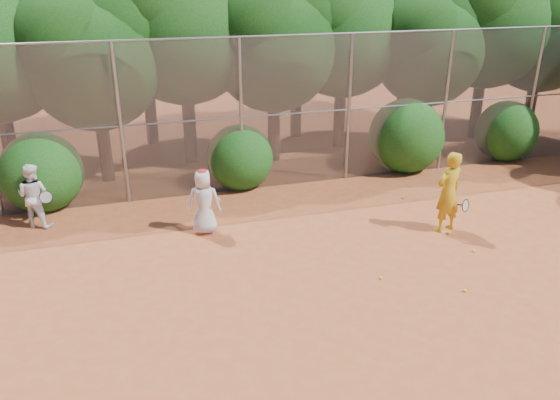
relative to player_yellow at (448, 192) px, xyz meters
name	(u,v)px	position (x,y,z in m)	size (l,w,h in m)	color
ground	(373,302)	(-2.83, -2.23, -0.93)	(80.00, 80.00, 0.00)	#A24924
fence_back	(274,113)	(-2.95, 3.77, 1.12)	(20.05, 0.09, 4.03)	gray
tree_2	(94,50)	(-7.28, 5.60, 2.65)	(3.99, 3.47, 5.47)	black
tree_3	(184,12)	(-4.77, 6.61, 3.46)	(4.89, 4.26, 6.70)	black
tree_4	(275,35)	(-2.28, 6.01, 2.82)	(4.19, 3.64, 5.73)	black
tree_5	(345,20)	(0.22, 6.81, 3.11)	(4.51, 3.92, 6.17)	black
tree_6	(431,41)	(2.71, 5.80, 2.53)	(3.86, 3.36, 5.29)	black
tree_7	(491,10)	(5.23, 6.41, 3.35)	(4.77, 4.14, 6.53)	black
tree_8	(546,24)	(7.22, 6.11, 2.88)	(4.25, 3.70, 5.82)	black
tree_10	(142,0)	(-5.77, 8.81, 3.69)	(5.15, 4.48, 7.06)	black
tree_11	(298,13)	(-0.78, 8.41, 3.23)	(4.64, 4.03, 6.35)	black
bush_0	(41,169)	(-8.83, 4.07, 0.07)	(2.00, 2.00, 2.00)	#134611
bush_1	(240,154)	(-3.83, 4.07, -0.03)	(1.80, 1.80, 1.80)	#134611
bush_2	(406,133)	(1.17, 4.07, 0.17)	(2.20, 2.20, 2.20)	#134611
bush_3	(507,128)	(4.67, 4.07, 0.02)	(1.90, 1.90, 1.90)	#134611
player_yellow	(448,192)	(0.00, 0.00, 0.00)	(0.89, 0.60, 1.87)	gold
player_teen	(204,201)	(-5.25, 1.46, -0.18)	(0.83, 0.64, 1.52)	silver
player_white	(33,195)	(-8.92, 2.91, -0.18)	(0.91, 0.83, 1.51)	white
ball_0	(449,233)	(-0.01, -0.23, -0.90)	(0.07, 0.07, 0.07)	#BBD727
ball_1	(453,217)	(0.57, 0.50, -0.90)	(0.07, 0.07, 0.07)	#BBD727
ball_2	(465,291)	(-1.07, -2.42, -0.90)	(0.07, 0.07, 0.07)	#BBD727
ball_3	(474,251)	(0.02, -1.12, -0.90)	(0.07, 0.07, 0.07)	#BBD727
ball_4	(381,278)	(-2.36, -1.56, -0.90)	(0.07, 0.07, 0.07)	#BBD727
ball_5	(403,198)	(0.00, 1.93, -0.90)	(0.07, 0.07, 0.07)	#BBD727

